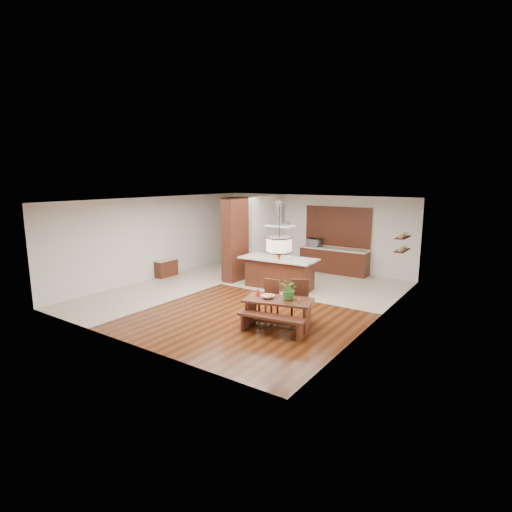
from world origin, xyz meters
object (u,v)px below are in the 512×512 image
Objects in this scene: dining_chair_right at (299,301)px; pendant_lantern at (279,235)px; dining_table at (278,306)px; fruit_bowl at (268,297)px; island_cup at (289,258)px; range_hood at (280,213)px; hallway_console at (166,268)px; foliage_plant at (289,289)px; dining_chair_left at (268,299)px; dining_bench at (271,325)px; microwave at (314,242)px; kitchen_island at (279,272)px.

dining_chair_right is 1.84m from pendant_lantern.
fruit_bowl is (-0.25, -0.08, 0.22)m from dining_table.
island_cup is at bearing 110.28° from fruit_bowl.
dining_chair_right is 1.15× the size of range_hood.
hallway_console is 1.71× the size of foliage_plant.
fruit_bowl is at bearing -64.35° from dining_chair_left.
island_cup is at bearing 11.27° from hallway_console.
foliage_plant is (6.19, -1.84, 0.62)m from hallway_console.
dining_table is at bearing -154.08° from foliage_plant.
hallway_console is 6.56m from pendant_lantern.
dining_bench is 2.94× the size of microwave.
hallway_console reaches higher than dining_bench.
dining_chair_right is 0.79× the size of pendant_lantern.
microwave is at bearing 91.32° from kitchen_island.
microwave is at bearing 106.12° from fruit_bowl.
fruit_bowl reaches higher than dining_bench.
range_hood is 1.46m from island_cup.
island_cup is (-1.09, 2.95, 0.35)m from fruit_bowl.
pendant_lantern is at bearing -26.57° from dining_table.
island_cup reaches higher than dining_chair_left.
dining_chair_right reaches higher than fruit_bowl.
foliage_plant is 0.20× the size of kitchen_island.
range_hood is at bearing 118.52° from dining_bench.
range_hood is at bearing 124.99° from foliage_plant.
dining_chair_right is 2.84m from island_cup.
range_hood reaches higher than foliage_plant.
dining_chair_right is at bearing -54.90° from island_cup.
foliage_plant is (0.07, 0.68, 0.71)m from dining_bench.
fruit_bowl is 3.38m from kitchen_island.
dining_chair_right is (0.10, 1.15, 0.29)m from dining_bench.
foliage_plant is at bearing 83.70° from dining_bench.
dining_chair_left is 3.23× the size of fruit_bowl.
fruit_bowl is at bearing -161.42° from pendant_lantern.
microwave is (-0.23, 2.97, 0.58)m from kitchen_island.
dining_chair_right reaches higher than hallway_console.
kitchen_island is (-2.01, 2.35, 0.01)m from dining_chair_right.
island_cup is (-1.60, 2.28, 0.55)m from dining_chair_right.
island_cup is at bearing -10.66° from range_hood.
fruit_bowl is (0.27, -0.46, 0.23)m from dining_chair_left.
range_hood reaches higher than kitchen_island.
pendant_lantern is (-0.16, 0.57, 2.02)m from dining_bench.
hallway_console is at bearing 157.67° from dining_bench.
pendant_lantern reaches higher than island_cup.
dining_chair_right is at bearing 66.06° from dining_table.
dining_chair_left is 0.75× the size of pendant_lantern.
foliage_plant reaches higher than dining_chair_left.
hallway_console is 0.98× the size of range_hood.
pendant_lantern reaches higher than kitchen_island.
dining_chair_left is 0.91m from foliage_plant.
dining_chair_right is at bearing 84.79° from dining_bench.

